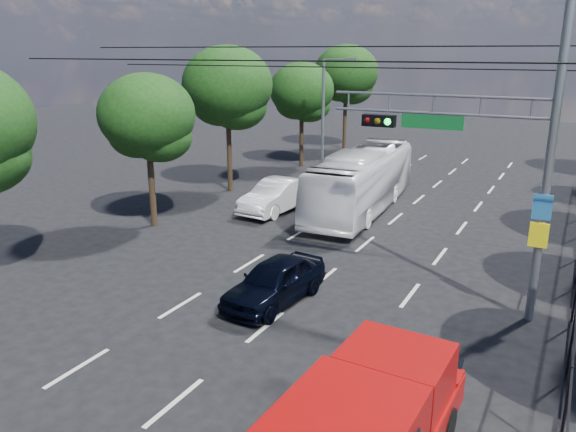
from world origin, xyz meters
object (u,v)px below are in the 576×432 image
Objects in this scene: navy_hatchback at (275,281)px; white_van at (277,196)px; red_pickup at (367,428)px; signal_mast at (504,136)px; white_bus at (362,181)px.

navy_hatchback is 0.87× the size of white_van.
red_pickup is 1.25× the size of white_van.
signal_mast is at bearing 84.96° from red_pickup.
navy_hatchback is at bearing -86.80° from white_bus.
signal_mast is 13.40m from white_van.
navy_hatchback is 11.17m from white_bus.
red_pickup reaches higher than navy_hatchback.
signal_mast is 1.63× the size of red_pickup.
red_pickup is at bearing -72.86° from white_bus.
white_bus reaches higher than white_van.
signal_mast is 9.27m from red_pickup.
white_bus is 4.16m from white_van.
red_pickup reaches higher than white_van.
white_van is (-4.93, 8.99, 0.08)m from navy_hatchback.
red_pickup is 17.94m from white_van.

